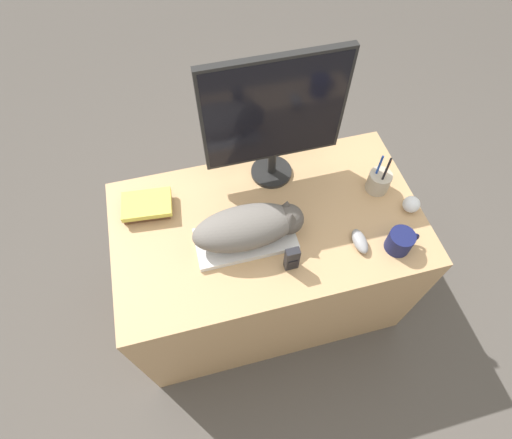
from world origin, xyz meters
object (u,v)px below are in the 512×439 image
(computer_mouse, at_px, (360,241))
(phone, at_px, (292,259))
(cat, at_px, (251,226))
(book_stack, at_px, (147,206))
(keyboard, at_px, (245,239))
(baseball, at_px, (411,204))
(monitor, at_px, (274,116))
(pen_cup, at_px, (379,181))
(coffee_mug, at_px, (400,241))

(computer_mouse, distance_m, phone, 0.29)
(cat, xyz_separation_m, book_stack, (-0.38, 0.24, -0.07))
(keyboard, relative_size, baseball, 5.65)
(computer_mouse, distance_m, baseball, 0.28)
(baseball, bearing_deg, book_stack, 165.83)
(monitor, relative_size, baseball, 8.49)
(cat, distance_m, book_stack, 0.45)
(phone, bearing_deg, monitor, 83.68)
(baseball, relative_size, book_stack, 0.33)
(baseball, distance_m, book_stack, 1.07)
(cat, xyz_separation_m, phone, (0.11, -0.15, -0.04))
(pen_cup, relative_size, book_stack, 1.02)
(cat, relative_size, monitor, 0.73)
(computer_mouse, bearing_deg, monitor, 119.09)
(cat, xyz_separation_m, computer_mouse, (0.40, -0.12, -0.08))
(computer_mouse, xyz_separation_m, phone, (-0.28, -0.03, 0.04))
(pen_cup, distance_m, baseball, 0.16)
(computer_mouse, bearing_deg, baseball, 21.25)
(book_stack, bearing_deg, computer_mouse, -25.09)
(monitor, bearing_deg, pen_cup, -24.63)
(phone, bearing_deg, cat, 127.41)
(cat, relative_size, coffee_mug, 3.32)
(monitor, xyz_separation_m, pen_cup, (0.41, -0.19, -0.28))
(keyboard, relative_size, cat, 0.91)
(monitor, xyz_separation_m, coffee_mug, (0.37, -0.47, -0.29))
(keyboard, bearing_deg, computer_mouse, -16.19)
(computer_mouse, xyz_separation_m, baseball, (0.26, 0.10, 0.01))
(pen_cup, bearing_deg, cat, -168.95)
(baseball, bearing_deg, keyboard, 178.22)
(baseball, height_order, phone, phone)
(cat, distance_m, monitor, 0.41)
(keyboard, height_order, pen_cup, pen_cup)
(phone, bearing_deg, keyboard, 132.99)
(monitor, distance_m, pen_cup, 0.53)
(cat, relative_size, pen_cup, 1.99)
(pen_cup, bearing_deg, computer_mouse, -126.60)
(coffee_mug, bearing_deg, book_stack, 155.72)
(phone, bearing_deg, pen_cup, 29.60)
(book_stack, bearing_deg, monitor, 6.18)
(coffee_mug, relative_size, pen_cup, 0.60)
(computer_mouse, bearing_deg, phone, -174.78)
(monitor, bearing_deg, keyboard, -122.18)
(computer_mouse, relative_size, book_stack, 0.52)
(keyboard, height_order, computer_mouse, computer_mouse)
(coffee_mug, height_order, book_stack, coffee_mug)
(keyboard, bearing_deg, book_stack, 145.73)
(keyboard, distance_m, cat, 0.09)
(monitor, bearing_deg, phone, -96.32)
(book_stack, bearing_deg, keyboard, -34.27)
(cat, height_order, computer_mouse, cat)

